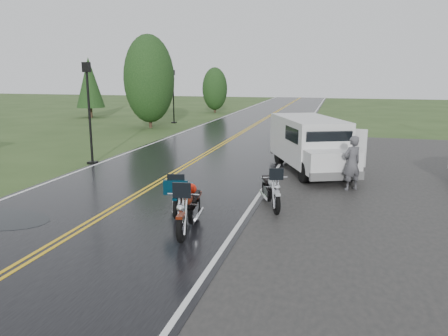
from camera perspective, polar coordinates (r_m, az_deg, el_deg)
name	(u,v)px	position (r m, az deg, el deg)	size (l,w,h in m)	color
ground	(112,211)	(12.96, -14.45, -5.48)	(120.00, 120.00, 0.00)	#2D471E
road	(211,151)	(21.96, -1.72, 2.22)	(8.00, 100.00, 0.04)	black
motorcycle_red	(181,217)	(9.99, -5.61, -6.35)	(0.85, 2.32, 1.37)	#5B1A0A
motorcycle_teal	(176,199)	(11.65, -6.32, -4.06)	(0.74, 2.05, 1.21)	#042231
motorcycle_silver	(277,195)	(11.96, 6.89, -3.47)	(0.78, 2.16, 1.27)	#A3A7AB
van_white	(305,154)	(15.66, 10.57, 1.86)	(2.07, 5.53, 2.17)	silver
person_at_van	(352,164)	(15.08, 16.36, 0.51)	(0.67, 0.44, 1.83)	#47474B
lamp_post_near_left	(89,114)	(19.53, -17.18, 6.81)	(0.37, 0.37, 4.36)	black
lamp_post_far_left	(173,97)	(34.53, -6.62, 9.25)	(0.35, 0.35, 4.13)	black
tree_left_mid	(149,89)	(31.76, -9.73, 10.20)	(3.57, 3.57, 5.57)	#1E3D19
tree_left_far	(215,93)	(43.57, -1.20, 9.72)	(2.45, 2.45, 3.77)	#1E3D19
pine_left_far	(90,88)	(40.45, -17.12, 9.91)	(2.44, 2.44, 5.08)	#1E3D19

